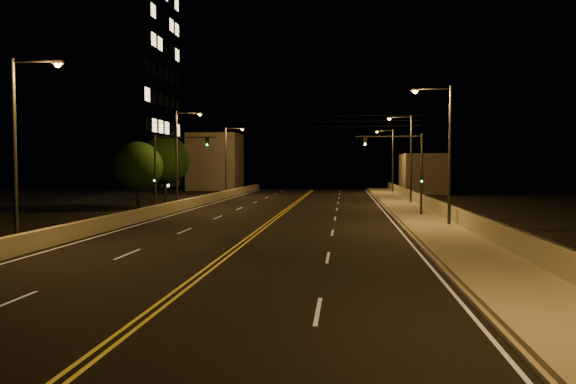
# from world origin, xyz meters

# --- Properties ---
(ground) EXTENTS (160.00, 160.00, 0.00)m
(ground) POSITION_xyz_m (0.00, 0.00, 0.00)
(ground) COLOR black
(ground) RESTS_ON ground
(road) EXTENTS (18.00, 120.00, 0.02)m
(road) POSITION_xyz_m (0.00, 20.00, 0.01)
(road) COLOR black
(road) RESTS_ON ground
(sidewalk) EXTENTS (3.60, 120.00, 0.30)m
(sidewalk) POSITION_xyz_m (10.80, 20.00, 0.15)
(sidewalk) COLOR #9E9184
(sidewalk) RESTS_ON ground
(curb) EXTENTS (0.14, 120.00, 0.15)m
(curb) POSITION_xyz_m (8.93, 20.00, 0.07)
(curb) COLOR #9E9184
(curb) RESTS_ON ground
(parapet_wall) EXTENTS (0.30, 120.00, 1.00)m
(parapet_wall) POSITION_xyz_m (12.45, 20.00, 0.80)
(parapet_wall) COLOR #A7A28B
(parapet_wall) RESTS_ON sidewalk
(jersey_barrier) EXTENTS (0.45, 120.00, 0.90)m
(jersey_barrier) POSITION_xyz_m (-9.41, 20.00, 0.45)
(jersey_barrier) COLOR #A7A28B
(jersey_barrier) RESTS_ON ground
(distant_building_right) EXTENTS (6.00, 10.00, 5.69)m
(distant_building_right) POSITION_xyz_m (16.50, 69.00, 2.84)
(distant_building_right) COLOR slate
(distant_building_right) RESTS_ON ground
(distant_building_left) EXTENTS (8.00, 8.00, 9.24)m
(distant_building_left) POSITION_xyz_m (-16.00, 76.95, 4.62)
(distant_building_left) COLOR slate
(distant_building_left) RESTS_ON ground
(parapet_rail) EXTENTS (0.06, 120.00, 0.06)m
(parapet_rail) POSITION_xyz_m (12.45, 20.00, 1.33)
(parapet_rail) COLOR black
(parapet_rail) RESTS_ON parapet_wall
(lane_markings) EXTENTS (17.32, 116.00, 0.00)m
(lane_markings) POSITION_xyz_m (0.00, 19.93, 0.02)
(lane_markings) COLOR silver
(lane_markings) RESTS_ON road
(streetlight_1) EXTENTS (2.55, 0.28, 8.98)m
(streetlight_1) POSITION_xyz_m (11.52, 22.45, 5.20)
(streetlight_1) COLOR #2D2D33
(streetlight_1) RESTS_ON ground
(streetlight_2) EXTENTS (2.55, 0.28, 8.98)m
(streetlight_2) POSITION_xyz_m (11.52, 43.21, 5.20)
(streetlight_2) COLOR #2D2D33
(streetlight_2) RESTS_ON ground
(streetlight_3) EXTENTS (2.55, 0.28, 8.98)m
(streetlight_3) POSITION_xyz_m (11.52, 64.66, 5.20)
(streetlight_3) COLOR #2D2D33
(streetlight_3) RESTS_ON ground
(streetlight_4) EXTENTS (2.55, 0.28, 8.98)m
(streetlight_4) POSITION_xyz_m (-9.92, 11.18, 5.20)
(streetlight_4) COLOR #2D2D33
(streetlight_4) RESTS_ON ground
(streetlight_5) EXTENTS (2.55, 0.28, 8.98)m
(streetlight_5) POSITION_xyz_m (-9.92, 36.66, 5.20)
(streetlight_5) COLOR #2D2D33
(streetlight_5) RESTS_ON ground
(streetlight_6) EXTENTS (2.55, 0.28, 8.98)m
(streetlight_6) POSITION_xyz_m (-9.92, 58.05, 5.20)
(streetlight_6) COLOR #2D2D33
(streetlight_6) RESTS_ON ground
(traffic_signal_right) EXTENTS (5.11, 0.31, 6.43)m
(traffic_signal_right) POSITION_xyz_m (10.03, 29.59, 4.04)
(traffic_signal_right) COLOR #2D2D33
(traffic_signal_right) RESTS_ON ground
(traffic_signal_left) EXTENTS (5.11, 0.31, 6.43)m
(traffic_signal_left) POSITION_xyz_m (-8.83, 29.59, 4.04)
(traffic_signal_left) COLOR #2D2D33
(traffic_signal_left) RESTS_ON ground
(overhead_wires) EXTENTS (22.00, 0.03, 0.83)m
(overhead_wires) POSITION_xyz_m (0.00, 29.50, 7.40)
(overhead_wires) COLOR black
(building_tower) EXTENTS (24.00, 15.00, 29.42)m
(building_tower) POSITION_xyz_m (-29.97, 56.68, 14.14)
(building_tower) COLOR slate
(building_tower) RESTS_ON ground
(tree_0) EXTENTS (4.59, 4.59, 6.22)m
(tree_0) POSITION_xyz_m (-13.81, 36.46, 3.92)
(tree_0) COLOR black
(tree_0) RESTS_ON ground
(tree_1) EXTENTS (5.41, 5.41, 7.33)m
(tree_1) POSITION_xyz_m (-14.62, 46.77, 4.62)
(tree_1) COLOR black
(tree_1) RESTS_ON ground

